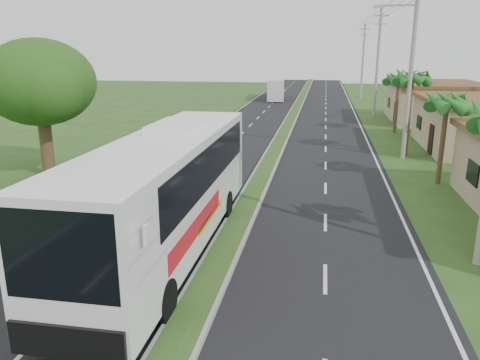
# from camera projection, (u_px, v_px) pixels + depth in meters

# --- Properties ---
(ground) EXTENTS (180.00, 180.00, 0.00)m
(ground) POSITION_uv_depth(u_px,v_px,m) (216.00, 270.00, 15.16)
(ground) COLOR #2D471A
(ground) RESTS_ON ground
(road_asphalt) EXTENTS (14.00, 160.00, 0.02)m
(road_asphalt) POSITION_uv_depth(u_px,v_px,m) (277.00, 147.00, 34.13)
(road_asphalt) COLOR black
(road_asphalt) RESTS_ON ground
(median_strip) EXTENTS (1.20, 160.00, 0.18)m
(median_strip) POSITION_uv_depth(u_px,v_px,m) (277.00, 146.00, 34.10)
(median_strip) COLOR gray
(median_strip) RESTS_ON ground
(lane_edge_left) EXTENTS (0.12, 160.00, 0.01)m
(lane_edge_left) POSITION_uv_depth(u_px,v_px,m) (189.00, 144.00, 35.26)
(lane_edge_left) COLOR silver
(lane_edge_left) RESTS_ON ground
(lane_edge_right) EXTENTS (0.12, 160.00, 0.01)m
(lane_edge_right) POSITION_uv_depth(u_px,v_px,m) (372.00, 151.00, 33.00)
(lane_edge_right) COLOR silver
(lane_edge_right) RESTS_ON ground
(shop_mid) EXTENTS (7.60, 10.60, 3.67)m
(shop_mid) POSITION_uv_depth(u_px,v_px,m) (477.00, 123.00, 33.17)
(shop_mid) COLOR tan
(shop_mid) RESTS_ON ground
(shop_far) EXTENTS (8.60, 11.60, 3.82)m
(shop_far) POSITION_uv_depth(u_px,v_px,m) (434.00, 102.00, 46.43)
(shop_far) COLOR tan
(shop_far) RESTS_ON ground
(palm_verge_b) EXTENTS (2.40, 2.40, 5.05)m
(palm_verge_b) POSITION_uv_depth(u_px,v_px,m) (447.00, 101.00, 23.79)
(palm_verge_b) COLOR #473321
(palm_verge_b) RESTS_ON ground
(palm_verge_c) EXTENTS (2.40, 2.40, 5.85)m
(palm_verge_c) POSITION_uv_depth(u_px,v_px,m) (412.00, 78.00, 30.32)
(palm_verge_c) COLOR #473321
(palm_verge_c) RESTS_ON ground
(palm_verge_d) EXTENTS (2.40, 2.40, 5.25)m
(palm_verge_d) POSITION_uv_depth(u_px,v_px,m) (399.00, 79.00, 38.93)
(palm_verge_d) COLOR #473321
(palm_verge_d) RESTS_ON ground
(shade_tree) EXTENTS (6.30, 6.00, 7.54)m
(shade_tree) POSITION_uv_depth(u_px,v_px,m) (38.00, 85.00, 25.35)
(shade_tree) COLOR #473321
(shade_tree) RESTS_ON ground
(utility_pole_b) EXTENTS (3.20, 0.28, 12.00)m
(utility_pole_b) POSITION_uv_depth(u_px,v_px,m) (411.00, 60.00, 29.12)
(utility_pole_b) COLOR gray
(utility_pole_b) RESTS_ON ground
(utility_pole_c) EXTENTS (1.60, 0.28, 11.00)m
(utility_pole_c) POSITION_uv_depth(u_px,v_px,m) (378.00, 62.00, 48.24)
(utility_pole_c) COLOR gray
(utility_pole_c) RESTS_ON ground
(utility_pole_d) EXTENTS (1.60, 0.28, 10.50)m
(utility_pole_d) POSITION_uv_depth(u_px,v_px,m) (363.00, 60.00, 67.28)
(utility_pole_d) COLOR gray
(utility_pole_d) RESTS_ON ground
(coach_bus_main) EXTENTS (2.93, 13.61, 4.40)m
(coach_bus_main) POSITION_uv_depth(u_px,v_px,m) (168.00, 185.00, 16.06)
(coach_bus_main) COLOR white
(coach_bus_main) RESTS_ON ground
(coach_bus_far) EXTENTS (3.03, 10.37, 2.98)m
(coach_bus_far) POSITION_uv_depth(u_px,v_px,m) (276.00, 87.00, 67.09)
(coach_bus_far) COLOR silver
(coach_bus_far) RESTS_ON ground
(motorcyclist) EXTENTS (1.65, 0.59, 2.47)m
(motorcyclist) POSITION_uv_depth(u_px,v_px,m) (213.00, 175.00, 22.95)
(motorcyclist) COLOR black
(motorcyclist) RESTS_ON ground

